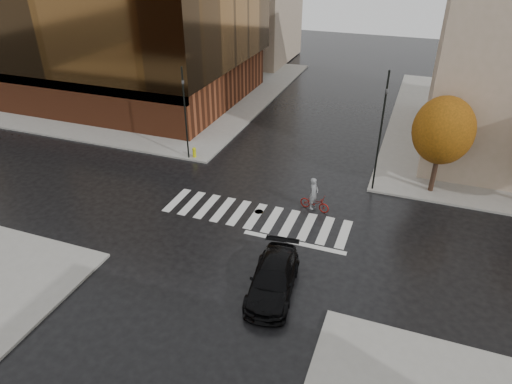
# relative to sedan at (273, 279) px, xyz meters

# --- Properties ---
(ground) EXTENTS (120.00, 120.00, 0.00)m
(ground) POSITION_rel_sedan_xyz_m (-3.15, 5.47, -0.74)
(ground) COLOR black
(ground) RESTS_ON ground
(sidewalk_nw) EXTENTS (30.00, 30.00, 0.15)m
(sidewalk_nw) POSITION_rel_sedan_xyz_m (-24.15, 26.47, -0.67)
(sidewalk_nw) COLOR gray
(sidewalk_nw) RESTS_ON ground
(crosswalk) EXTENTS (12.00, 3.00, 0.01)m
(crosswalk) POSITION_rel_sedan_xyz_m (-3.15, 5.97, -0.74)
(crosswalk) COLOR silver
(crosswalk) RESTS_ON ground
(office_glass) EXTENTS (27.00, 19.00, 16.00)m
(office_glass) POSITION_rel_sedan_xyz_m (-25.15, 23.46, 7.53)
(office_glass) COLOR brown
(office_glass) RESTS_ON sidewalk_nw
(tree_ne_a) EXTENTS (3.80, 3.80, 6.50)m
(tree_ne_a) POSITION_rel_sedan_xyz_m (6.85, 12.87, 3.71)
(tree_ne_a) COLOR black
(tree_ne_a) RESTS_ON sidewalk_ne
(sedan) EXTENTS (2.71, 5.35, 1.49)m
(sedan) POSITION_rel_sedan_xyz_m (0.00, 0.00, 0.00)
(sedan) COLOR black
(sedan) RESTS_ON ground
(cyclist) EXTENTS (2.05, 1.04, 2.22)m
(cyclist) POSITION_rel_sedan_xyz_m (0.04, 7.97, 0.01)
(cyclist) COLOR maroon
(cyclist) RESTS_ON ground
(traffic_light_nw) EXTENTS (0.20, 0.17, 6.98)m
(traffic_light_nw) POSITION_rel_sedan_xyz_m (-10.81, 11.77, 3.34)
(traffic_light_nw) COLOR black
(traffic_light_nw) RESTS_ON sidewalk_nw
(traffic_light_ne) EXTENTS (0.20, 0.23, 8.03)m
(traffic_light_ne) POSITION_rel_sedan_xyz_m (3.15, 11.77, 4.07)
(traffic_light_ne) COLOR black
(traffic_light_ne) RESTS_ON sidewalk_ne
(fire_hydrant) EXTENTS (0.28, 0.28, 0.80)m
(fire_hydrant) POSITION_rel_sedan_xyz_m (-10.41, 11.97, -0.15)
(fire_hydrant) COLOR #CCCD0C
(fire_hydrant) RESTS_ON sidewalk_nw
(manhole) EXTENTS (0.62, 0.62, 0.01)m
(manhole) POSITION_rel_sedan_xyz_m (-3.12, 6.52, -0.74)
(manhole) COLOR #483819
(manhole) RESTS_ON ground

